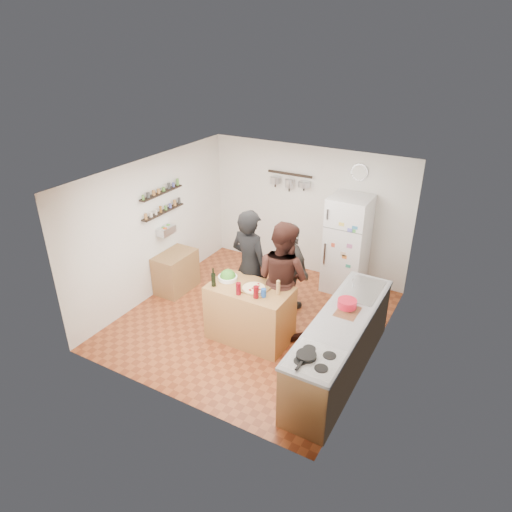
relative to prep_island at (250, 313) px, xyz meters
The scene contains 26 objects.
room_shell 1.17m from the prep_island, 103.68° to the left, with size 4.20×4.20×4.20m.
prep_island is the anchor object (origin of this frame).
pizza_board 0.47m from the prep_island, 14.04° to the right, with size 0.42×0.34×0.02m, color brown.
pizza 0.49m from the prep_island, 14.04° to the right, with size 0.34×0.34×0.02m, color beige.
salad_bowl 0.64m from the prep_island, behind, with size 0.30×0.30×0.06m, color white.
wine_bottle 0.78m from the prep_island, 156.25° to the right, with size 0.07×0.07×0.21m, color black.
wine_glass_near 0.60m from the prep_island, 101.77° to the right, with size 0.08×0.08×0.19m, color #5F0810.
wine_glass_far 0.62m from the prep_island, 42.27° to the right, with size 0.08×0.08×0.19m, color #61080E.
pepper_mill 0.71m from the prep_island, ahead, with size 0.06×0.06×0.19m, color #A27644.
salt_canister 0.61m from the prep_island, 21.80° to the right, with size 0.08×0.08×0.13m, color #1B4598.
person_left 0.75m from the prep_island, 119.87° to the left, with size 0.71×0.46×1.94m, color black.
person_center 0.73m from the prep_island, 54.92° to the left, with size 0.91×0.71×1.87m, color black.
person_back 1.17m from the prep_island, 82.31° to the left, with size 0.91×0.38×1.55m, color #322F2D.
counter_run 1.50m from the prep_island, ahead, with size 0.63×2.63×0.90m, color #9E7042.
stove_top 1.88m from the prep_island, 35.02° to the right, with size 0.60×0.62×0.02m, color white.
skillet 1.83m from the prep_island, 37.63° to the right, with size 0.24×0.24×0.05m, color black.
sink 1.74m from the prep_island, 26.71° to the left, with size 0.50×0.80×0.03m, color silver.
cutting_board 1.57m from the prep_island, ahead, with size 0.30×0.40×0.02m, color brown.
red_bowl 1.55m from the prep_island, ahead, with size 0.27×0.27×0.11m, color red.
fridge 2.37m from the prep_island, 71.30° to the left, with size 0.70×0.68×1.80m, color white.
wall_clock 3.14m from the prep_island, 73.60° to the left, with size 0.30×0.30×0.03m, color silver.
spice_shelf_lower 2.46m from the prep_island, 163.01° to the left, with size 0.12×1.00×0.03m, color black.
spice_shelf_upper 2.63m from the prep_island, 163.01° to the left, with size 0.12×1.00×0.03m, color black.
produce_basket 2.31m from the prep_island, 162.78° to the left, with size 0.18×0.35×0.14m, color silver.
side_table 2.05m from the prep_island, 162.12° to the left, with size 0.50×0.80×0.73m, color #8F613C.
pot_rack 2.93m from the prep_island, 102.74° to the left, with size 0.90×0.04×0.04m, color black.
Camera 1 is at (3.18, -5.53, 4.39)m, focal length 32.00 mm.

